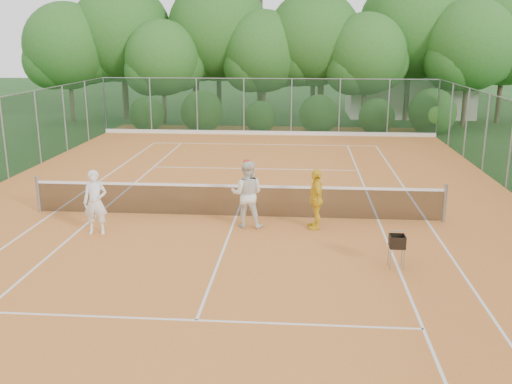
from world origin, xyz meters
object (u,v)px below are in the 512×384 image
player_white (95,202)px  player_center_grp (247,194)px  ball_hopper (397,242)px  player_yellow (316,199)px

player_white → player_center_grp: bearing=5.1°
player_white → ball_hopper: size_ratio=2.24×
player_center_grp → ball_hopper: (3.65, -2.66, -0.33)m
player_center_grp → player_white: bearing=-167.2°
ball_hopper → player_white: bearing=-179.3°
player_yellow → ball_hopper: player_yellow is taller
player_center_grp → ball_hopper: size_ratio=2.47×
ball_hopper → player_center_grp: bearing=157.7°
player_center_grp → player_yellow: 1.88m
player_center_grp → ball_hopper: 4.52m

